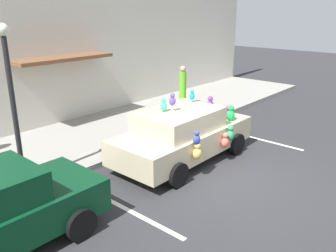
% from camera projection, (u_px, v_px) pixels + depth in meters
% --- Properties ---
extents(ground_plane, '(60.00, 60.00, 0.00)m').
position_uv_depth(ground_plane, '(223.00, 180.00, 9.10)').
color(ground_plane, '#2D2D30').
extents(sidewalk, '(24.00, 4.00, 0.15)m').
position_uv_depth(sidewalk, '(100.00, 134.00, 12.20)').
color(sidewalk, gray).
rests_on(sidewalk, ground).
extents(storefront_building, '(24.00, 1.25, 6.40)m').
position_uv_depth(storefront_building, '(56.00, 38.00, 12.54)').
color(storefront_building, beige).
rests_on(storefront_building, ground).
extents(parking_stripe_front, '(0.12, 3.60, 0.01)m').
position_uv_depth(parking_stripe_front, '(252.00, 137.00, 12.12)').
color(parking_stripe_front, silver).
rests_on(parking_stripe_front, ground).
extents(parking_stripe_rear, '(0.12, 3.60, 0.01)m').
position_uv_depth(parking_stripe_rear, '(122.00, 207.00, 7.88)').
color(parking_stripe_rear, silver).
rests_on(parking_stripe_rear, ground).
extents(plush_covered_car, '(4.48, 2.17, 2.04)m').
position_uv_depth(plush_covered_car, '(183.00, 134.00, 10.05)').
color(plush_covered_car, '#C6B894').
rests_on(plush_covered_car, ground).
extents(teddy_bear_on_sidewalk, '(0.38, 0.32, 0.73)m').
position_uv_depth(teddy_bear_on_sidewalk, '(160.00, 122.00, 12.11)').
color(teddy_bear_on_sidewalk, beige).
rests_on(teddy_bear_on_sidewalk, sidewalk).
extents(street_lamp_post, '(0.28, 0.28, 3.76)m').
position_uv_depth(street_lamp_post, '(11.00, 90.00, 7.97)').
color(street_lamp_post, black).
rests_on(street_lamp_post, sidewalk).
extents(pedestrian_near_shopfront, '(0.30, 0.30, 1.75)m').
position_uv_depth(pedestrian_near_shopfront, '(183.00, 87.00, 15.11)').
color(pedestrian_near_shopfront, '#59AF26').
rests_on(pedestrian_near_shopfront, sidewalk).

